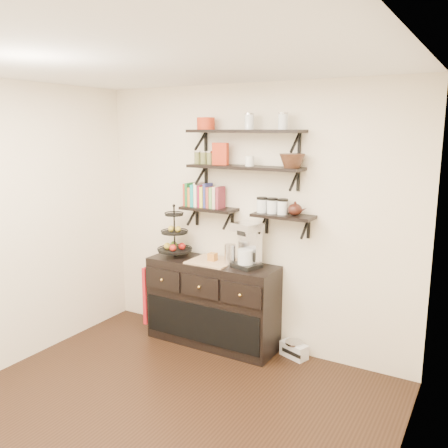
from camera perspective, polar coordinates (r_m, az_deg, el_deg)
floor at (r=4.02m, az=-9.48°, el=-22.92°), size 3.50×3.50×0.00m
ceiling at (r=3.36m, az=-11.05°, el=18.77°), size 3.50×3.50×0.02m
back_wall at (r=4.88m, az=3.14°, el=0.65°), size 3.50×0.02×2.70m
right_wall at (r=2.72m, az=19.69°, el=-8.79°), size 0.02×3.50×2.70m
shelf_top at (r=4.68m, az=2.51°, el=11.06°), size 1.20×0.27×0.23m
shelf_mid at (r=4.69m, az=2.48°, el=6.79°), size 1.20×0.27×0.23m
shelf_low_left at (r=4.97m, az=-1.79°, el=1.77°), size 0.60×0.25×0.23m
shelf_low_right at (r=4.59m, az=7.16°, el=0.88°), size 0.60×0.25×0.23m
cookbooks at (r=4.97m, az=-2.33°, el=3.38°), size 0.43×0.15×0.26m
glass_canisters at (r=4.62m, az=5.80°, el=2.08°), size 0.32×0.10×0.13m
sideboard at (r=5.07m, az=-1.41°, el=-9.45°), size 1.40×0.50×0.92m
fruit_stand at (r=5.14m, az=-5.91°, el=-1.82°), size 0.37×0.37×0.54m
candle at (r=4.92m, az=-1.39°, el=-3.96°), size 0.08×0.08×0.08m
coffee_maker at (r=4.71m, az=2.90°, el=-2.64°), size 0.30×0.30×0.45m
thermal_carafe at (r=4.78m, az=0.73°, el=-3.74°), size 0.11×0.11×0.22m
apron at (r=5.39m, az=-8.67°, el=-8.23°), size 0.04×0.28×0.64m
radio at (r=4.97m, az=8.42°, el=-14.70°), size 0.31×0.24×0.17m
recipe_box at (r=4.81m, az=-0.44°, el=8.44°), size 0.16×0.07×0.22m
walnut_bowl at (r=4.48m, az=8.19°, el=7.53°), size 0.24×0.24×0.13m
ramekins at (r=4.66m, az=3.10°, el=7.56°), size 0.09×0.09×0.10m
teapot at (r=4.53m, az=8.53°, el=1.86°), size 0.20×0.16×0.14m
red_pot at (r=4.90m, az=-2.20°, el=11.99°), size 0.18×0.18×0.12m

